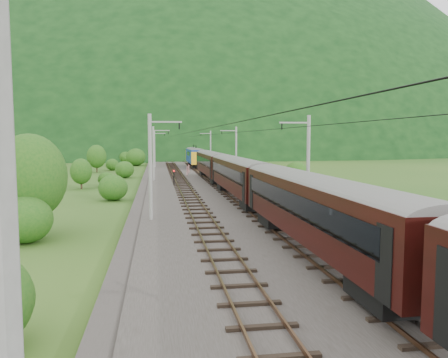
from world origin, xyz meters
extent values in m
plane|color=#234D18|center=(0.00, 0.00, 0.00)|extent=(600.00, 600.00, 0.00)
cube|color=#38332D|center=(0.00, 10.00, 0.15)|extent=(14.00, 220.00, 0.30)
cube|color=brown|center=(-3.12, 10.00, 0.49)|extent=(0.08, 220.00, 0.15)
cube|color=brown|center=(-1.68, 10.00, 0.49)|extent=(0.08, 220.00, 0.15)
cube|color=black|center=(-2.40, 10.00, 0.36)|extent=(2.40, 220.00, 0.12)
cube|color=brown|center=(1.68, 10.00, 0.49)|extent=(0.08, 220.00, 0.15)
cube|color=brown|center=(3.12, 10.00, 0.49)|extent=(0.08, 220.00, 0.15)
cube|color=black|center=(2.40, 10.00, 0.36)|extent=(2.40, 220.00, 0.12)
cylinder|color=gray|center=(-6.20, 0.00, 4.30)|extent=(0.28, 0.28, 8.00)
cube|color=gray|center=(-5.00, 0.00, 7.70)|extent=(2.40, 0.12, 0.12)
cylinder|color=black|center=(-4.00, 0.00, 7.40)|extent=(0.10, 0.10, 0.50)
cylinder|color=gray|center=(-6.20, 32.00, 4.30)|extent=(0.28, 0.28, 8.00)
cube|color=gray|center=(-5.00, 32.00, 7.70)|extent=(2.40, 0.12, 0.12)
cylinder|color=black|center=(-4.00, 32.00, 7.40)|extent=(0.10, 0.10, 0.50)
cylinder|color=gray|center=(-6.20, 64.00, 4.30)|extent=(0.28, 0.28, 8.00)
cube|color=gray|center=(-5.00, 64.00, 7.70)|extent=(2.40, 0.12, 0.12)
cylinder|color=black|center=(-4.00, 64.00, 7.40)|extent=(0.10, 0.10, 0.50)
cylinder|color=gray|center=(-6.20, 96.00, 4.30)|extent=(0.28, 0.28, 8.00)
cube|color=gray|center=(-5.00, 96.00, 7.70)|extent=(2.40, 0.12, 0.12)
cylinder|color=black|center=(-4.00, 96.00, 7.40)|extent=(0.10, 0.10, 0.50)
cylinder|color=gray|center=(-6.20, 128.00, 4.30)|extent=(0.28, 0.28, 8.00)
cube|color=gray|center=(-5.00, 128.00, 7.70)|extent=(2.40, 0.12, 0.12)
cylinder|color=black|center=(-4.00, 128.00, 7.40)|extent=(0.10, 0.10, 0.50)
cylinder|color=gray|center=(6.20, 0.00, 4.30)|extent=(0.28, 0.28, 8.00)
cube|color=gray|center=(5.00, 0.00, 7.70)|extent=(2.40, 0.12, 0.12)
cylinder|color=black|center=(4.00, 0.00, 7.40)|extent=(0.10, 0.10, 0.50)
cylinder|color=gray|center=(6.20, 32.00, 4.30)|extent=(0.28, 0.28, 8.00)
cube|color=gray|center=(5.00, 32.00, 7.70)|extent=(2.40, 0.12, 0.12)
cylinder|color=black|center=(4.00, 32.00, 7.40)|extent=(0.10, 0.10, 0.50)
cylinder|color=gray|center=(6.20, 64.00, 4.30)|extent=(0.28, 0.28, 8.00)
cube|color=gray|center=(5.00, 64.00, 7.70)|extent=(2.40, 0.12, 0.12)
cylinder|color=black|center=(4.00, 64.00, 7.40)|extent=(0.10, 0.10, 0.50)
cylinder|color=gray|center=(6.20, 96.00, 4.30)|extent=(0.28, 0.28, 8.00)
cube|color=gray|center=(5.00, 96.00, 7.70)|extent=(2.40, 0.12, 0.12)
cylinder|color=black|center=(4.00, 96.00, 7.40)|extent=(0.10, 0.10, 0.50)
cylinder|color=gray|center=(6.20, 128.00, 4.30)|extent=(0.28, 0.28, 8.00)
cube|color=gray|center=(5.00, 128.00, 7.70)|extent=(2.40, 0.12, 0.12)
cylinder|color=black|center=(4.00, 128.00, 7.40)|extent=(0.10, 0.10, 0.50)
cylinder|color=black|center=(-2.40, 10.00, 7.10)|extent=(0.03, 198.00, 0.03)
cylinder|color=black|center=(2.40, 10.00, 7.10)|extent=(0.03, 198.00, 0.03)
ellipsoid|color=black|center=(0.00, 260.00, 0.00)|extent=(504.00, 360.00, 244.00)
cube|color=black|center=(2.40, -11.94, 2.83)|extent=(2.73, 20.75, 2.83)
cylinder|color=slate|center=(2.40, -11.94, 4.11)|extent=(2.73, 20.64, 2.73)
cube|color=black|center=(1.01, -11.94, 3.17)|extent=(0.05, 18.26, 1.08)
cube|color=black|center=(3.79, -11.94, 3.17)|extent=(0.05, 18.26, 1.08)
cube|color=black|center=(2.40, -19.20, 0.99)|extent=(2.07, 3.02, 0.85)
cube|color=black|center=(2.40, -4.68, 0.99)|extent=(2.07, 3.02, 0.85)
cube|color=black|center=(2.40, 9.68, 2.83)|extent=(2.73, 20.75, 2.83)
cylinder|color=slate|center=(2.40, 9.68, 4.11)|extent=(2.73, 20.64, 2.73)
cube|color=black|center=(1.01, 9.68, 3.17)|extent=(0.05, 18.26, 1.08)
cube|color=black|center=(3.79, 9.68, 3.17)|extent=(0.05, 18.26, 1.08)
cube|color=black|center=(2.40, 2.42, 0.99)|extent=(2.07, 3.02, 0.85)
cube|color=black|center=(2.40, 16.94, 0.99)|extent=(2.07, 3.02, 0.85)
cube|color=black|center=(2.40, 31.30, 2.83)|extent=(2.73, 20.75, 2.83)
cylinder|color=slate|center=(2.40, 31.30, 4.11)|extent=(2.73, 20.64, 2.73)
cube|color=black|center=(1.01, 31.30, 3.17)|extent=(0.05, 18.26, 1.08)
cube|color=black|center=(3.79, 31.30, 3.17)|extent=(0.05, 18.26, 1.08)
cube|color=black|center=(2.40, 24.04, 0.99)|extent=(2.07, 3.02, 0.85)
cube|color=black|center=(2.40, 38.56, 0.99)|extent=(2.07, 3.02, 0.85)
cube|color=navy|center=(2.40, 61.41, 2.83)|extent=(2.73, 16.97, 2.83)
cylinder|color=slate|center=(2.40, 61.41, 4.11)|extent=(2.73, 16.89, 2.73)
cube|color=black|center=(1.01, 61.41, 3.17)|extent=(0.05, 14.94, 1.08)
cube|color=black|center=(3.79, 61.41, 3.17)|extent=(0.05, 14.94, 1.08)
cube|color=black|center=(2.40, 55.47, 0.99)|extent=(2.07, 3.02, 0.85)
cube|color=black|center=(2.40, 67.35, 0.99)|extent=(2.07, 3.02, 0.85)
cube|color=gold|center=(2.40, 69.70, 2.64)|extent=(2.79, 0.50, 2.55)
cube|color=gold|center=(2.40, 53.12, 2.64)|extent=(2.79, 0.50, 2.55)
cube|color=black|center=(2.40, 64.41, 4.77)|extent=(0.08, 1.60, 0.85)
cylinder|color=red|center=(-0.64, 41.07, 1.08)|extent=(0.17, 0.17, 1.57)
cylinder|color=red|center=(0.00, 46.05, 1.06)|extent=(0.16, 0.16, 1.51)
cylinder|color=black|center=(-3.53, 24.39, 1.25)|extent=(0.13, 0.13, 1.89)
sphere|color=red|center=(-3.53, 24.39, 2.24)|extent=(0.23, 0.23, 0.23)
ellipsoid|color=#194F15|center=(-13.75, -5.17, 1.46)|extent=(3.25, 3.25, 2.92)
ellipsoid|color=#194F15|center=(-10.28, 13.23, 1.37)|extent=(3.03, 3.03, 2.73)
ellipsoid|color=#194F15|center=(-12.55, 27.26, 0.99)|extent=(2.21, 2.21, 1.99)
ellipsoid|color=#194F15|center=(-11.04, 40.51, 1.40)|extent=(3.12, 3.12, 2.81)
ellipsoid|color=#194F15|center=(-14.85, 58.92, 1.20)|extent=(2.68, 2.68, 2.41)
ellipsoid|color=#194F15|center=(-10.77, 73.95, 2.10)|extent=(4.67, 4.67, 4.20)
ellipsoid|color=#194F15|center=(-14.21, 88.57, 1.52)|extent=(3.38, 3.38, 3.05)
cylinder|color=black|center=(-13.97, -3.11, 1.84)|extent=(0.24, 0.24, 3.68)
ellipsoid|color=#194F15|center=(-13.97, -3.11, 3.95)|extent=(4.73, 4.73, 5.68)
cylinder|color=black|center=(-15.40, 24.91, 1.07)|extent=(0.24, 0.24, 2.14)
ellipsoid|color=#194F15|center=(-15.40, 24.91, 2.29)|extent=(2.75, 2.75, 3.30)
cylinder|color=black|center=(-17.25, 53.78, 1.45)|extent=(0.24, 0.24, 2.90)
ellipsoid|color=#194F15|center=(-17.25, 53.78, 3.11)|extent=(3.73, 3.73, 4.48)
ellipsoid|color=#194F15|center=(12.78, 22.96, 1.54)|extent=(3.43, 3.43, 3.08)
ellipsoid|color=#194F15|center=(13.62, 47.59, 0.85)|extent=(1.89, 1.89, 1.70)
camera|label=1|loc=(-5.68, -33.23, 6.40)|focal=35.00mm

